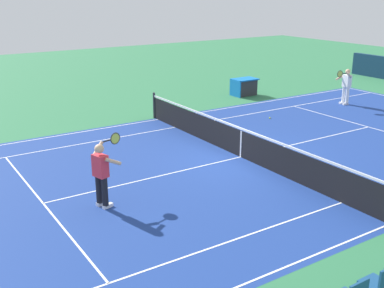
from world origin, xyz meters
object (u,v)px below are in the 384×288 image
object	(u,v)px
tennis_player_near	(102,172)
tennis_net	(241,143)
spectator_chair_3	(381,283)
equipment_cart_tarped	(244,87)
tennis_player_far	(346,85)
tennis_ball	(270,118)

from	to	relation	value
tennis_player_near	tennis_net	bearing A→B (deg)	-169.08
spectator_chair_3	equipment_cart_tarped	bearing A→B (deg)	-121.27
tennis_player_far	spectator_chair_3	distance (m)	15.55
equipment_cart_tarped	tennis_player_far	bearing A→B (deg)	123.53
spectator_chair_3	equipment_cart_tarped	world-z (taller)	spectator_chair_3
spectator_chair_3	equipment_cart_tarped	size ratio (longest dim) A/B	0.70
tennis_player_near	tennis_ball	bearing A→B (deg)	-156.15
tennis_net	tennis_player_far	xyz separation A→B (m)	(-8.68, -3.12, 0.44)
spectator_chair_3	tennis_player_near	bearing A→B (deg)	-69.84
tennis_ball	equipment_cart_tarped	xyz separation A→B (m)	(-1.98, -4.18, 0.40)
tennis_player_near	spectator_chair_3	distance (m)	6.72
tennis_net	tennis_player_near	xyz separation A→B (m)	(5.17, 1.00, 0.44)
tennis_ball	equipment_cart_tarped	bearing A→B (deg)	-115.32
tennis_player_far	tennis_ball	bearing A→B (deg)	0.83
tennis_net	tennis_player_near	size ratio (longest dim) A/B	6.89
tennis_player_far	equipment_cart_tarped	distance (m)	4.95
tennis_ball	tennis_player_far	bearing A→B (deg)	-179.17
tennis_player_near	tennis_player_far	size ratio (longest dim) A/B	1.00
tennis_player_far	equipment_cart_tarped	bearing A→B (deg)	-56.47
tennis_player_near	equipment_cart_tarped	bearing A→B (deg)	-143.54
tennis_player_far	equipment_cart_tarped	xyz separation A→B (m)	(2.72, -4.11, -0.49)
tennis_net	equipment_cart_tarped	bearing A→B (deg)	-129.51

